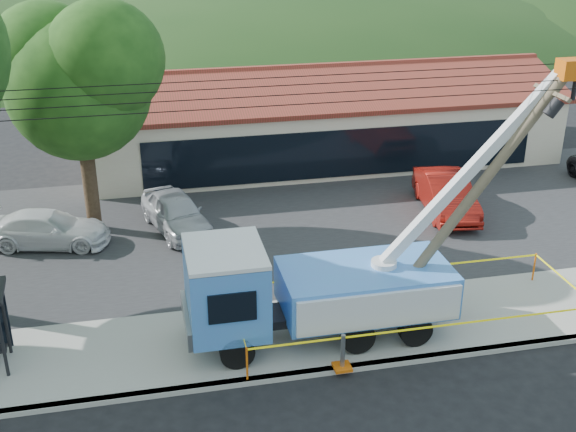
# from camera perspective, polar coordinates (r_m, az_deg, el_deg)

# --- Properties ---
(ground) EXTENTS (120.00, 120.00, 0.00)m
(ground) POSITION_cam_1_polar(r_m,az_deg,el_deg) (18.90, 6.33, -15.73)
(ground) COLOR black
(ground) RESTS_ON ground
(curb) EXTENTS (60.00, 0.25, 0.15)m
(curb) POSITION_cam_1_polar(r_m,az_deg,el_deg) (20.44, 4.49, -11.94)
(curb) COLOR #A09E95
(curb) RESTS_ON ground
(sidewalk) EXTENTS (60.00, 4.00, 0.15)m
(sidewalk) POSITION_cam_1_polar(r_m,az_deg,el_deg) (21.94, 3.08, -9.12)
(sidewalk) COLOR #A09E95
(sidewalk) RESTS_ON ground
(parking_lot) EXTENTS (60.00, 12.00, 0.10)m
(parking_lot) POSITION_cam_1_polar(r_m,az_deg,el_deg) (28.80, -1.03, -0.67)
(parking_lot) COLOR #28282B
(parking_lot) RESTS_ON ground
(strip_mall) EXTENTS (22.50, 8.53, 4.67)m
(strip_mall) POSITION_cam_1_polar(r_m,az_deg,el_deg) (36.32, 2.72, 7.64)
(strip_mall) COLOR beige
(strip_mall) RESTS_ON ground
(tree_lot) EXTENTS (6.30, 5.60, 8.94)m
(tree_lot) POSITION_cam_1_polar(r_m,az_deg,el_deg) (27.41, -16.33, 10.71)
(tree_lot) COLOR #332316
(tree_lot) RESTS_ON ground
(hill_west) EXTENTS (78.40, 56.00, 28.00)m
(hill_west) POSITION_cam_1_polar(r_m,az_deg,el_deg) (70.47, -20.63, 12.57)
(hill_west) COLOR #1B3A15
(hill_west) RESTS_ON ground
(hill_center) EXTENTS (89.60, 64.00, 32.00)m
(hill_center) POSITION_cam_1_polar(r_m,az_deg,el_deg) (71.36, 0.17, 14.16)
(hill_center) COLOR #1B3A15
(hill_center) RESTS_ON ground
(hill_east) EXTENTS (72.80, 52.00, 26.00)m
(hill_east) POSITION_cam_1_polar(r_m,az_deg,el_deg) (78.05, 15.13, 14.21)
(hill_east) COLOR #1B3A15
(hill_east) RESTS_ON ground
(utility_truck) EXTENTS (11.07, 4.14, 7.87)m
(utility_truck) POSITION_cam_1_polar(r_m,az_deg,el_deg) (20.82, 1.91, -5.57)
(utility_truck) COLOR black
(utility_truck) RESTS_ON ground
(leaning_pole) EXTENTS (5.60, 1.71, 7.79)m
(leaning_pole) POSITION_cam_1_polar(r_m,az_deg,el_deg) (21.07, 14.54, 1.77)
(leaning_pole) COLOR brown
(leaning_pole) RESTS_ON ground
(caution_tape) EXTENTS (10.37, 3.47, 1.00)m
(caution_tape) POSITION_cam_1_polar(r_m,az_deg,el_deg) (22.04, 9.45, -6.78)
(caution_tape) COLOR #DB5B0B
(caution_tape) RESTS_ON ground
(car_silver) EXTENTS (2.91, 4.68, 1.49)m
(car_silver) POSITION_cam_1_polar(r_m,az_deg,el_deg) (28.60, -8.73, -1.26)
(car_silver) COLOR #AEB0B5
(car_silver) RESTS_ON ground
(car_red) EXTENTS (2.34, 5.05, 1.60)m
(car_red) POSITION_cam_1_polar(r_m,az_deg,el_deg) (30.57, 12.22, 0.16)
(car_red) COLOR maroon
(car_red) RESTS_ON ground
(car_white) EXTENTS (4.79, 2.76, 1.31)m
(car_white) POSITION_cam_1_polar(r_m,az_deg,el_deg) (28.49, -18.23, -2.35)
(car_white) COLOR white
(car_white) RESTS_ON ground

